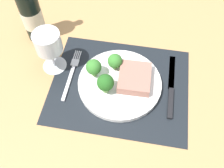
# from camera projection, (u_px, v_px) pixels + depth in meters

# --- Properties ---
(ground_plane) EXTENTS (1.40, 1.10, 0.03)m
(ground_plane) POSITION_uv_depth(u_px,v_px,m) (119.00, 88.00, 0.78)
(ground_plane) COLOR tan
(placemat) EXTENTS (0.41, 0.34, 0.00)m
(placemat) POSITION_uv_depth(u_px,v_px,m) (120.00, 85.00, 0.77)
(placemat) COLOR black
(placemat) RESTS_ON ground_plane
(plate) EXTENTS (0.25, 0.25, 0.02)m
(plate) POSITION_uv_depth(u_px,v_px,m) (120.00, 83.00, 0.76)
(plate) COLOR white
(plate) RESTS_ON placemat
(steak) EXTENTS (0.10, 0.11, 0.03)m
(steak) POSITION_uv_depth(u_px,v_px,m) (135.00, 78.00, 0.74)
(steak) COLOR #9E6B5B
(steak) RESTS_ON plate
(broccoli_near_fork) EXTENTS (0.05, 0.05, 0.07)m
(broccoli_near_fork) POSITION_uv_depth(u_px,v_px,m) (105.00, 83.00, 0.70)
(broccoli_near_fork) COLOR #6B994C
(broccoli_near_fork) RESTS_ON plate
(broccoli_back_left) EXTENTS (0.04, 0.04, 0.05)m
(broccoli_back_left) POSITION_uv_depth(u_px,v_px,m) (115.00, 61.00, 0.76)
(broccoli_back_left) COLOR #6B994C
(broccoli_back_left) RESTS_ON plate
(broccoli_near_steak) EXTENTS (0.05, 0.05, 0.06)m
(broccoli_near_steak) POSITION_uv_depth(u_px,v_px,m) (94.00, 67.00, 0.74)
(broccoli_near_steak) COLOR #6B994C
(broccoli_near_steak) RESTS_ON plate
(fork) EXTENTS (0.02, 0.19, 0.01)m
(fork) POSITION_uv_depth(u_px,v_px,m) (71.00, 74.00, 0.79)
(fork) COLOR silver
(fork) RESTS_ON placemat
(knife) EXTENTS (0.02, 0.23, 0.01)m
(knife) POSITION_uv_depth(u_px,v_px,m) (171.00, 90.00, 0.75)
(knife) COLOR black
(knife) RESTS_ON placemat
(wine_bottle) EXTENTS (0.07, 0.07, 0.28)m
(wine_bottle) POSITION_uv_depth(u_px,v_px,m) (31.00, 14.00, 0.80)
(wine_bottle) COLOR black
(wine_bottle) RESTS_ON ground_plane
(wine_glass) EXTENTS (0.08, 0.08, 0.14)m
(wine_glass) POSITION_uv_depth(u_px,v_px,m) (48.00, 45.00, 0.73)
(wine_glass) COLOR silver
(wine_glass) RESTS_ON ground_plane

